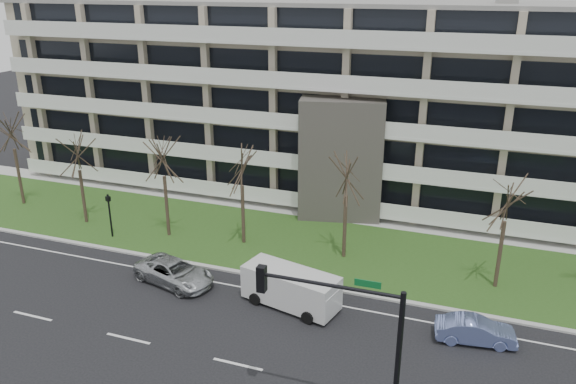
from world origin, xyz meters
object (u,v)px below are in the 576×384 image
at_px(silver_pickup, 174,272).
at_px(blue_sedan, 475,331).
at_px(traffic_signal, 349,333).
at_px(white_van, 292,286).
at_px(pedestrian_signal, 109,210).

xyz_separation_m(silver_pickup, blue_sedan, (16.96, -0.10, -0.06)).
distance_m(blue_sedan, traffic_signal, 9.62).
height_order(white_van, pedestrian_signal, pedestrian_signal).
distance_m(silver_pickup, pedestrian_signal, 8.51).
xyz_separation_m(white_van, pedestrian_signal, (-14.69, 4.12, 0.79)).
distance_m(silver_pickup, white_van, 7.36).
distance_m(blue_sedan, pedestrian_signal, 24.70).
bearing_deg(pedestrian_signal, white_van, 3.79).
bearing_deg(white_van, pedestrian_signal, 177.62).
bearing_deg(pedestrian_signal, silver_pickup, -9.60).
bearing_deg(pedestrian_signal, traffic_signal, -11.41).
distance_m(white_van, pedestrian_signal, 15.28).
bearing_deg(blue_sedan, pedestrian_signal, 71.91).
xyz_separation_m(white_van, traffic_signal, (4.92, -7.61, 3.10)).
bearing_deg(blue_sedan, white_van, 81.28).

